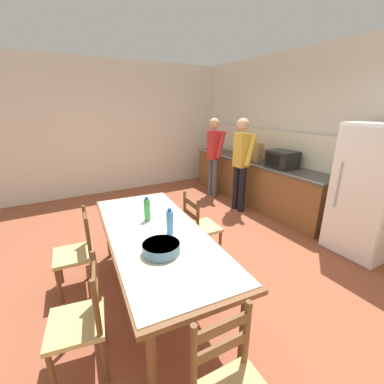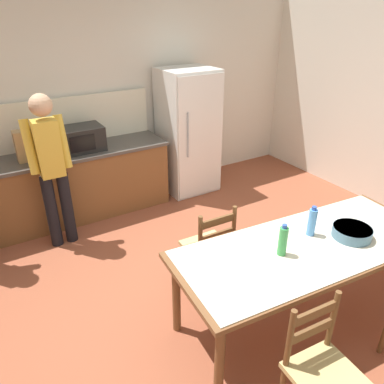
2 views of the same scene
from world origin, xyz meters
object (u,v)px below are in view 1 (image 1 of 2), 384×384
at_px(chair_side_near_left, 77,253).
at_px(chair_side_near_right, 81,321).
at_px(microwave, 282,159).
at_px(dining_table, 156,238).
at_px(bottle_off_centre, 170,222).
at_px(chair_side_far_left, 200,227).
at_px(paper_bag, 256,152).
at_px(person_at_counter, 241,161).
at_px(serving_bowl, 161,248).
at_px(person_at_sink, 214,154).
at_px(refrigerator, 369,192).
at_px(bottle_near_centre, 147,210).

height_order(chair_side_near_left, chair_side_near_right, same).
distance_m(microwave, dining_table, 3.02).
height_order(microwave, chair_side_near_right, microwave).
height_order(bottle_off_centre, chair_side_far_left, bottle_off_centre).
bearing_deg(dining_table, microwave, 109.16).
bearing_deg(chair_side_far_left, paper_bag, -57.67).
relative_size(bottle_off_centre, person_at_counter, 0.15).
bearing_deg(paper_bag, chair_side_far_left, -59.68).
bearing_deg(serving_bowl, dining_table, 165.27).
bearing_deg(dining_table, person_at_sink, 136.01).
bearing_deg(dining_table, serving_bowl, -14.73).
bearing_deg(chair_side_near_right, person_at_sink, 142.54).
height_order(refrigerator, serving_bowl, refrigerator).
bearing_deg(chair_side_far_left, bottle_near_centre, 103.78).
bearing_deg(dining_table, person_at_counter, 122.65).
relative_size(bottle_off_centre, chair_side_far_left, 0.30).
distance_m(bottle_off_centre, person_at_sink, 3.38).
bearing_deg(chair_side_near_left, person_at_counter, 111.28).
height_order(refrigerator, paper_bag, refrigerator).
relative_size(bottle_near_centre, person_at_sink, 0.16).
distance_m(microwave, chair_side_far_left, 2.20).
distance_m(chair_side_near_left, person_at_counter, 3.20).
relative_size(paper_bag, person_at_sink, 0.21).
bearing_deg(chair_side_far_left, serving_bowl, 134.98).
height_order(refrigerator, bottle_near_centre, refrigerator).
xyz_separation_m(refrigerator, chair_side_near_right, (-0.09, -3.60, -0.44)).
distance_m(paper_bag, person_at_sink, 0.93).
xyz_separation_m(refrigerator, bottle_off_centre, (-0.41, -2.71, 0.03)).
xyz_separation_m(microwave, dining_table, (0.98, -2.83, -0.34)).
distance_m(dining_table, person_at_sink, 3.37).
distance_m(refrigerator, chair_side_near_left, 3.71).
bearing_deg(serving_bowl, bottle_near_centre, 169.32).
relative_size(serving_bowl, chair_side_near_right, 0.35).
relative_size(microwave, chair_side_far_left, 0.55).
bearing_deg(refrigerator, bottle_near_centre, -106.30).
xyz_separation_m(bottle_near_centre, person_at_sink, (-2.14, 2.31, 0.05)).
bearing_deg(serving_bowl, chair_side_near_right, -85.21).
bearing_deg(paper_bag, chair_side_near_left, -73.27).
relative_size(chair_side_near_left, person_at_sink, 0.53).
relative_size(microwave, bottle_off_centre, 1.85).
relative_size(paper_bag, bottle_near_centre, 1.33).
distance_m(serving_bowl, chair_side_far_left, 1.28).
bearing_deg(bottle_off_centre, chair_side_near_right, -70.07).
bearing_deg(bottle_near_centre, chair_side_near_left, -111.80).
relative_size(bottle_near_centre, person_at_counter, 0.15).
relative_size(dining_table, bottle_near_centre, 8.64).
xyz_separation_m(chair_side_near_left, person_at_counter, (-0.91, 3.02, 0.54)).
xyz_separation_m(paper_bag, bottle_near_centre, (1.35, -2.80, -0.17)).
bearing_deg(chair_side_far_left, refrigerator, -113.69).
xyz_separation_m(paper_bag, bottle_off_centre, (1.75, -2.72, -0.17)).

